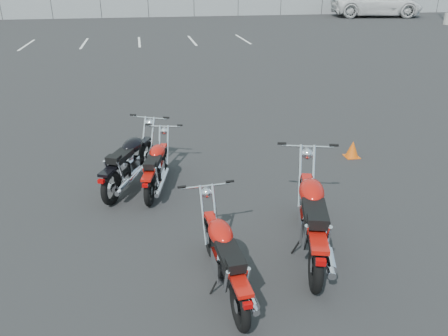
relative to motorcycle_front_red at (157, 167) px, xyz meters
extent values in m
plane|color=black|center=(0.87, -1.38, -0.42)|extent=(120.00, 120.00, 0.00)
torus|color=black|center=(0.15, 0.63, -0.15)|extent=(0.22, 0.54, 0.53)
cylinder|color=silver|center=(0.15, 0.63, -0.15)|extent=(0.12, 0.16, 0.14)
torus|color=black|center=(-0.16, -0.61, -0.15)|extent=(0.22, 0.54, 0.53)
cylinder|color=silver|center=(-0.16, -0.61, -0.15)|extent=(0.12, 0.16, 0.14)
cube|color=black|center=(-0.01, 0.01, -0.12)|extent=(0.31, 0.92, 0.05)
cube|color=silver|center=(-0.02, -0.03, -0.06)|extent=(0.32, 0.39, 0.27)
cylinder|color=silver|center=(-0.02, -0.03, 0.10)|extent=(0.22, 0.26, 0.23)
ellipsoid|color=#B7130B|center=(0.03, 0.16, 0.22)|extent=(0.39, 0.56, 0.23)
cube|color=black|center=(-0.07, -0.25, 0.20)|extent=(0.34, 0.53, 0.09)
cube|color=black|center=(-0.12, -0.46, 0.24)|extent=(0.23, 0.20, 0.11)
cube|color=#B7130B|center=(-0.16, -0.63, 0.13)|extent=(0.24, 0.40, 0.04)
cube|color=#B7130B|center=(0.15, 0.63, 0.13)|extent=(0.18, 0.32, 0.04)
cylinder|color=silver|center=(-0.02, -0.51, 0.07)|extent=(0.08, 0.17, 0.35)
cylinder|color=silver|center=(-0.23, -0.46, 0.07)|extent=(0.08, 0.17, 0.35)
cylinder|color=silver|center=(0.07, -0.28, -0.17)|extent=(0.31, 0.97, 0.11)
cylinder|color=silver|center=(0.00, -0.56, -0.15)|extent=(0.18, 0.33, 0.12)
cylinder|color=silver|center=(0.25, 0.72, 0.13)|extent=(0.12, 0.35, 0.70)
cylinder|color=silver|center=(0.09, 0.75, 0.13)|extent=(0.12, 0.35, 0.70)
sphere|color=silver|center=(0.21, 0.87, 0.36)|extent=(0.17, 0.17, 0.14)
cylinder|color=silver|center=(0.21, 0.89, 0.45)|extent=(0.61, 0.17, 0.03)
cylinder|color=black|center=(0.51, 0.80, 0.48)|extent=(0.11, 0.06, 0.03)
cylinder|color=black|center=(-0.10, 0.95, 0.48)|extent=(0.11, 0.06, 0.03)
cylinder|color=black|center=(-0.15, -0.05, -0.29)|extent=(0.14, 0.05, 0.27)
cube|color=#990505|center=(-0.22, -0.86, 0.07)|extent=(0.10, 0.07, 0.05)
torus|color=black|center=(-0.17, 0.86, -0.12)|extent=(0.35, 0.59, 0.60)
cylinder|color=silver|center=(-0.17, 0.86, -0.12)|extent=(0.16, 0.19, 0.16)
torus|color=black|center=(-0.78, -0.45, -0.12)|extent=(0.35, 0.59, 0.60)
cylinder|color=silver|center=(-0.78, -0.45, -0.12)|extent=(0.16, 0.19, 0.16)
cube|color=black|center=(-0.48, 0.21, -0.08)|extent=(0.53, 0.99, 0.06)
cube|color=silver|center=(-0.50, 0.16, -0.02)|extent=(0.41, 0.46, 0.30)
cylinder|color=silver|center=(-0.50, 0.16, 0.16)|extent=(0.29, 0.31, 0.26)
ellipsoid|color=black|center=(-0.40, 0.37, 0.30)|extent=(0.52, 0.65, 0.26)
cube|color=black|center=(-0.60, -0.06, 0.28)|extent=(0.47, 0.61, 0.10)
cube|color=black|center=(-0.71, -0.29, 0.32)|extent=(0.27, 0.26, 0.12)
cube|color=black|center=(-0.79, -0.46, 0.19)|extent=(0.34, 0.46, 0.05)
cube|color=black|center=(-0.17, 0.86, 0.19)|extent=(0.26, 0.36, 0.04)
cylinder|color=silver|center=(-0.61, -0.36, 0.13)|extent=(0.12, 0.19, 0.39)
cylinder|color=silver|center=(-0.83, -0.26, 0.13)|extent=(0.12, 0.19, 0.39)
cylinder|color=silver|center=(-0.46, -0.13, -0.14)|extent=(0.55, 1.03, 0.13)
cylinder|color=silver|center=(-0.59, -0.42, -0.12)|extent=(0.26, 0.37, 0.13)
cylinder|color=silver|center=(-0.04, 0.93, 0.20)|extent=(0.21, 0.38, 0.79)
cylinder|color=silver|center=(-0.20, 1.01, 0.20)|extent=(0.21, 0.38, 0.79)
sphere|color=silver|center=(-0.05, 1.12, 0.46)|extent=(0.21, 0.21, 0.16)
cylinder|color=silver|center=(-0.04, 1.13, 0.56)|extent=(0.64, 0.32, 0.03)
cylinder|color=black|center=(0.26, 0.97, 0.60)|extent=(0.12, 0.08, 0.04)
cylinder|color=black|center=(-0.37, 1.26, 0.60)|extent=(0.12, 0.08, 0.04)
cylinder|color=black|center=(-0.64, 0.18, -0.27)|extent=(0.15, 0.09, 0.30)
cube|color=#990505|center=(-0.90, -0.70, 0.13)|extent=(0.12, 0.10, 0.06)
torus|color=black|center=(0.62, -2.22, -0.13)|extent=(0.14, 0.58, 0.57)
cylinder|color=silver|center=(0.62, -2.22, -0.13)|extent=(0.11, 0.16, 0.15)
torus|color=black|center=(0.72, -3.59, -0.13)|extent=(0.14, 0.58, 0.57)
cylinder|color=silver|center=(0.72, -3.59, -0.13)|extent=(0.11, 0.16, 0.15)
cube|color=black|center=(0.67, -2.90, -0.10)|extent=(0.16, 1.00, 0.06)
cube|color=silver|center=(0.67, -2.95, -0.04)|extent=(0.29, 0.38, 0.29)
cylinder|color=silver|center=(0.67, -2.95, 0.13)|extent=(0.21, 0.25, 0.25)
ellipsoid|color=#B7130B|center=(0.66, -2.73, 0.27)|extent=(0.33, 0.57, 0.24)
cube|color=black|center=(0.69, -3.19, 0.25)|extent=(0.28, 0.54, 0.10)
cube|color=black|center=(0.70, -3.43, 0.28)|extent=(0.22, 0.18, 0.11)
cube|color=#B7130B|center=(0.72, -3.61, 0.17)|extent=(0.20, 0.41, 0.05)
cube|color=#B7130B|center=(0.62, -2.22, 0.17)|extent=(0.14, 0.33, 0.04)
cylinder|color=silver|center=(0.82, -3.44, 0.10)|extent=(0.06, 0.18, 0.37)
cylinder|color=silver|center=(0.59, -3.46, 0.10)|extent=(0.06, 0.18, 0.37)
cylinder|color=silver|center=(0.84, -3.18, -0.15)|extent=(0.16, 1.05, 0.12)
cylinder|color=silver|center=(0.86, -3.48, -0.13)|extent=(0.14, 0.34, 0.13)
cylinder|color=silver|center=(0.70, -2.10, 0.17)|extent=(0.07, 0.38, 0.75)
cylinder|color=silver|center=(0.53, -2.11, 0.17)|extent=(0.07, 0.38, 0.75)
sphere|color=silver|center=(0.61, -1.95, 0.42)|extent=(0.16, 0.16, 0.15)
cylinder|color=silver|center=(0.60, -1.93, 0.51)|extent=(0.67, 0.07, 0.03)
cylinder|color=black|center=(0.94, -1.93, 0.55)|extent=(0.12, 0.04, 0.03)
cylinder|color=black|center=(0.27, -1.97, 0.55)|extent=(0.12, 0.04, 0.03)
cylinder|color=black|center=(0.54, -3.01, -0.28)|extent=(0.15, 0.03, 0.29)
cube|color=#990505|center=(0.73, -3.86, 0.10)|extent=(0.10, 0.06, 0.06)
torus|color=black|center=(2.21, -1.56, -0.08)|extent=(0.31, 0.69, 0.68)
cylinder|color=silver|center=(2.21, -1.56, -0.08)|extent=(0.16, 0.21, 0.18)
torus|color=black|center=(1.76, -3.14, -0.08)|extent=(0.31, 0.69, 0.68)
cylinder|color=silver|center=(1.76, -3.14, -0.08)|extent=(0.16, 0.21, 0.18)
cube|color=black|center=(1.98, -2.35, -0.03)|extent=(0.44, 1.18, 0.07)
cube|color=silver|center=(1.97, -2.40, 0.04)|extent=(0.42, 0.50, 0.34)
cylinder|color=silver|center=(1.97, -2.40, 0.24)|extent=(0.30, 0.34, 0.30)
ellipsoid|color=#B7130B|center=(2.04, -2.15, 0.40)|extent=(0.52, 0.73, 0.29)
cube|color=black|center=(1.89, -2.68, 0.38)|extent=(0.46, 0.68, 0.11)
cube|color=black|center=(1.81, -2.95, 0.42)|extent=(0.30, 0.27, 0.14)
cube|color=#B7130B|center=(1.75, -3.16, 0.28)|extent=(0.33, 0.51, 0.06)
cube|color=#B7130B|center=(2.21, -1.56, 0.28)|extent=(0.25, 0.41, 0.05)
cylinder|color=silver|center=(1.94, -3.01, 0.21)|extent=(0.11, 0.22, 0.45)
cylinder|color=silver|center=(1.67, -2.94, 0.21)|extent=(0.11, 0.22, 0.45)
cylinder|color=silver|center=(2.07, -2.73, -0.10)|extent=(0.44, 1.23, 0.15)
cylinder|color=silver|center=(1.96, -3.08, -0.08)|extent=(0.24, 0.42, 0.15)
cylinder|color=silver|center=(2.35, -1.46, 0.29)|extent=(0.17, 0.45, 0.90)
cylinder|color=silver|center=(2.15, -1.40, 0.29)|extent=(0.17, 0.45, 0.90)
sphere|color=silver|center=(2.30, -1.25, 0.58)|extent=(0.22, 0.22, 0.18)
cylinder|color=silver|center=(2.31, -1.23, 0.69)|extent=(0.77, 0.25, 0.03)
cylinder|color=black|center=(2.68, -1.36, 0.74)|extent=(0.14, 0.08, 0.04)
cylinder|color=black|center=(1.92, -1.14, 0.74)|extent=(0.14, 0.08, 0.04)
cylinder|color=black|center=(1.80, -2.41, -0.25)|extent=(0.18, 0.08, 0.34)
cube|color=#990505|center=(1.67, -3.45, 0.21)|extent=(0.13, 0.10, 0.07)
cone|color=#D8530B|center=(4.12, 0.72, -0.24)|extent=(0.27, 0.27, 0.34)
cube|color=#D8530B|center=(4.12, 0.72, -0.41)|extent=(0.29, 0.29, 0.01)
cube|color=gray|center=(0.87, 33.62, 0.48)|extent=(80.00, 0.04, 1.80)
cylinder|color=black|center=(-11.13, 33.62, 0.48)|extent=(0.06, 0.06, 1.80)
cylinder|color=black|center=(-7.13, 33.62, 0.48)|extent=(0.06, 0.06, 1.80)
cylinder|color=black|center=(-3.13, 33.62, 0.48)|extent=(0.06, 0.06, 1.80)
cylinder|color=black|center=(0.87, 33.62, 0.48)|extent=(0.06, 0.06, 1.80)
cylinder|color=black|center=(4.87, 33.62, 0.48)|extent=(0.06, 0.06, 1.80)
cylinder|color=black|center=(8.87, 33.62, 0.48)|extent=(0.06, 0.06, 1.80)
cylinder|color=black|center=(12.87, 33.62, 0.48)|extent=(0.06, 0.06, 1.80)
cylinder|color=black|center=(16.87, 33.62, 0.48)|extent=(0.06, 0.06, 1.80)
cylinder|color=black|center=(20.87, 33.62, 0.48)|extent=(0.06, 0.06, 1.80)
cylinder|color=black|center=(24.87, 33.62, 0.48)|extent=(0.06, 0.06, 1.80)
cylinder|color=black|center=(28.87, 33.62, 0.48)|extent=(0.06, 0.06, 1.80)
cube|color=silver|center=(-6.13, 18.62, -0.42)|extent=(0.12, 4.00, 0.01)
cube|color=silver|center=(-3.13, 18.62, -0.42)|extent=(0.12, 4.00, 0.01)
cube|color=silver|center=(-0.13, 18.62, -0.42)|extent=(0.12, 4.00, 0.01)
cube|color=silver|center=(2.87, 18.62, -0.42)|extent=(0.12, 4.00, 0.01)
cube|color=silver|center=(5.87, 18.62, -0.42)|extent=(0.12, 4.00, 0.01)
camera|label=1|loc=(-0.14, -7.18, 3.16)|focal=35.00mm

